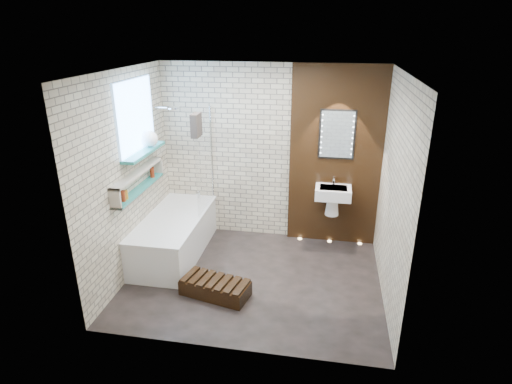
% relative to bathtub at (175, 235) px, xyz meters
% --- Properties ---
extents(ground, '(3.20, 3.20, 0.00)m').
position_rel_bathtub_xyz_m(ground, '(1.22, -0.45, -0.29)').
color(ground, black).
rests_on(ground, ground).
extents(room_shell, '(3.24, 3.20, 2.60)m').
position_rel_bathtub_xyz_m(room_shell, '(1.22, -0.45, 1.01)').
color(room_shell, '#AFA28B').
rests_on(room_shell, ground).
extents(walnut_panel, '(1.30, 0.06, 2.60)m').
position_rel_bathtub_xyz_m(walnut_panel, '(2.17, 0.82, 1.01)').
color(walnut_panel, black).
rests_on(walnut_panel, ground).
extents(clerestory_window, '(0.18, 1.00, 0.94)m').
position_rel_bathtub_xyz_m(clerestory_window, '(-0.34, -0.10, 1.61)').
color(clerestory_window, '#7FADE0').
rests_on(clerestory_window, room_shell).
extents(display_niche, '(0.14, 1.30, 0.26)m').
position_rel_bathtub_xyz_m(display_niche, '(-0.31, -0.30, 0.91)').
color(display_niche, teal).
rests_on(display_niche, room_shell).
extents(bathtub, '(0.79, 1.74, 0.70)m').
position_rel_bathtub_xyz_m(bathtub, '(0.00, 0.00, 0.00)').
color(bathtub, white).
rests_on(bathtub, ground).
extents(bath_screen, '(0.01, 0.78, 1.40)m').
position_rel_bathtub_xyz_m(bath_screen, '(0.35, 0.44, 0.99)').
color(bath_screen, white).
rests_on(bath_screen, bathtub).
extents(towel, '(0.09, 0.23, 0.31)m').
position_rel_bathtub_xyz_m(towel, '(0.35, 0.15, 1.56)').
color(towel, '#2A2622').
rests_on(towel, bath_screen).
extents(shower_head, '(0.18, 0.18, 0.02)m').
position_rel_bathtub_xyz_m(shower_head, '(-0.08, 0.50, 1.71)').
color(shower_head, silver).
rests_on(shower_head, room_shell).
extents(washbasin, '(0.50, 0.36, 0.58)m').
position_rel_bathtub_xyz_m(washbasin, '(2.17, 0.62, 0.50)').
color(washbasin, white).
rests_on(washbasin, walnut_panel).
extents(led_mirror, '(0.50, 0.02, 0.70)m').
position_rel_bathtub_xyz_m(led_mirror, '(2.17, 0.78, 1.36)').
color(led_mirror, black).
rests_on(led_mirror, walnut_panel).
extents(walnut_step, '(0.88, 0.54, 0.18)m').
position_rel_bathtub_xyz_m(walnut_step, '(0.82, -0.87, -0.20)').
color(walnut_step, black).
rests_on(walnut_step, ground).
extents(niche_bottles, '(0.06, 0.93, 0.15)m').
position_rel_bathtub_xyz_m(niche_bottles, '(-0.31, -0.46, 0.87)').
color(niche_bottles, maroon).
rests_on(niche_bottles, display_niche).
extents(sill_vases, '(0.21, 0.21, 0.21)m').
position_rel_bathtub_xyz_m(sill_vases, '(-0.28, 0.08, 1.37)').
color(sill_vases, white).
rests_on(sill_vases, clerestory_window).
extents(floor_uplights, '(0.96, 0.06, 0.01)m').
position_rel_bathtub_xyz_m(floor_uplights, '(2.17, 0.75, -0.29)').
color(floor_uplights, '#FFD899').
rests_on(floor_uplights, ground).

